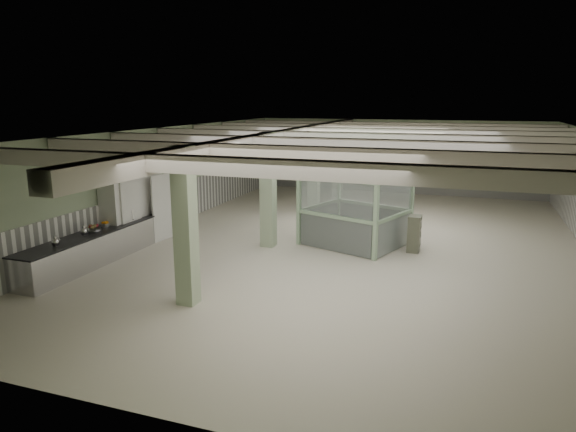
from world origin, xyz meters
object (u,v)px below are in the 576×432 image
(guard_booth, at_px, (356,193))
(filing_cabinet, at_px, (414,234))
(walkin_cooler, at_px, (134,209))
(prep_counter, at_px, (94,247))

(guard_booth, height_order, filing_cabinet, guard_booth)
(walkin_cooler, xyz_separation_m, guard_booth, (6.66, 2.36, 0.52))
(prep_counter, height_order, walkin_cooler, walkin_cooler)
(guard_booth, bearing_deg, prep_counter, -126.85)
(walkin_cooler, height_order, guard_booth, guard_booth)
(walkin_cooler, bearing_deg, prep_counter, -87.68)
(prep_counter, xyz_separation_m, guard_booth, (6.57, 4.43, 1.20))
(walkin_cooler, distance_m, guard_booth, 7.08)
(walkin_cooler, height_order, filing_cabinet, walkin_cooler)
(guard_booth, bearing_deg, filing_cabinet, 12.38)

